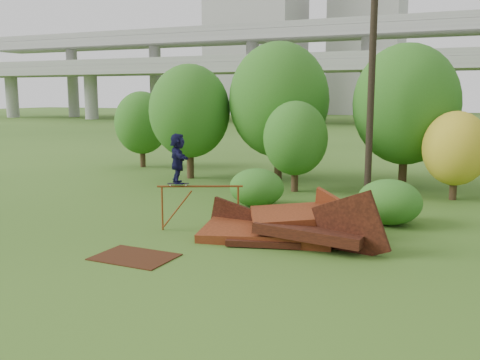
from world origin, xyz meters
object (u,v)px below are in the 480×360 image
at_px(skater, 178,158).
at_px(flat_plate, 135,257).
at_px(utility_pole, 372,63).
at_px(scrap_pile, 288,228).

distance_m(skater, flat_plate, 3.82).
xyz_separation_m(skater, utility_pole, (4.58, 7.44, 3.21)).
relative_size(scrap_pile, utility_pole, 0.55).
bearing_deg(skater, utility_pole, -69.95).
distance_m(scrap_pile, skater, 4.08).
distance_m(scrap_pile, utility_pole, 8.85).
distance_m(scrap_pile, flat_plate, 4.62).
xyz_separation_m(flat_plate, utility_pole, (4.17, 10.47, 5.50)).
bearing_deg(utility_pole, skater, -121.61).
distance_m(skater, utility_pole, 9.31).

